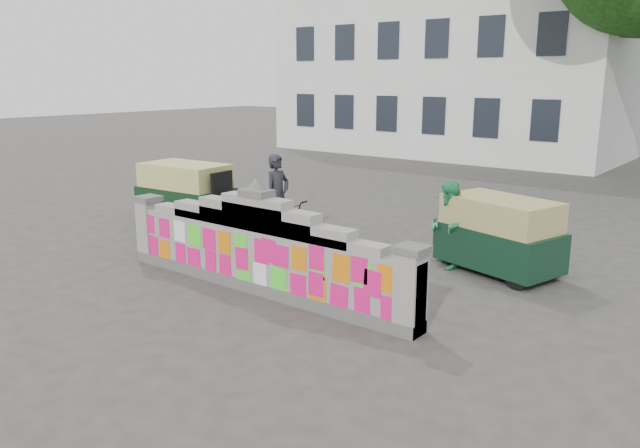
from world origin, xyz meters
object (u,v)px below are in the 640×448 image
(cyclist_bike, at_px, (278,223))
(cyclist_rider, at_px, (278,207))
(rickshaw_left, at_px, (188,193))
(rickshaw_right, at_px, (497,234))
(pedestrian, at_px, (448,225))

(cyclist_bike, distance_m, cyclist_rider, 0.37)
(rickshaw_left, distance_m, rickshaw_right, 7.78)
(cyclist_bike, xyz_separation_m, cyclist_rider, (0.00, 0.00, 0.37))
(rickshaw_left, xyz_separation_m, rickshaw_right, (7.71, 1.01, -0.05))
(rickshaw_left, relative_size, rickshaw_right, 1.05)
(cyclist_bike, relative_size, rickshaw_right, 0.75)
(pedestrian, bearing_deg, rickshaw_left, -118.41)
(cyclist_rider, distance_m, pedestrian, 3.74)
(cyclist_rider, height_order, pedestrian, cyclist_rider)
(cyclist_bike, distance_m, rickshaw_left, 3.26)
(pedestrian, relative_size, rickshaw_left, 0.60)
(cyclist_rider, distance_m, rickshaw_left, 3.25)
(cyclist_rider, bearing_deg, pedestrian, -74.66)
(cyclist_bike, xyz_separation_m, rickshaw_left, (-3.24, 0.21, 0.27))
(cyclist_bike, bearing_deg, rickshaw_right, -73.34)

